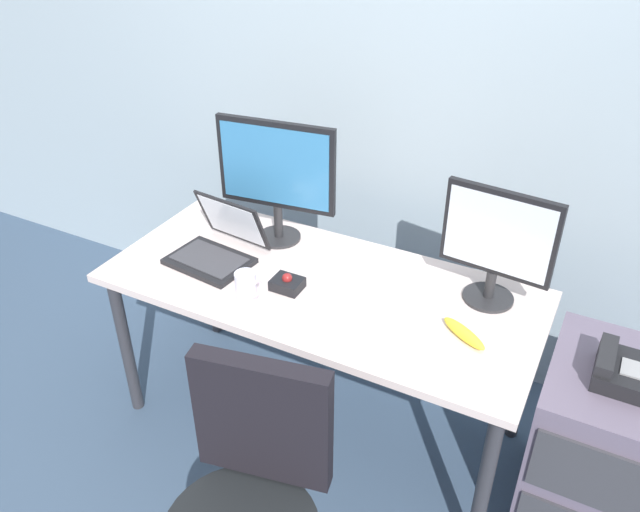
{
  "coord_description": "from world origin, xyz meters",
  "views": [
    {
      "loc": [
        0.89,
        -1.71,
        2.06
      ],
      "look_at": [
        0.0,
        0.0,
        0.83
      ],
      "focal_mm": 35.63,
      "sensor_mm": 36.0,
      "label": 1
    }
  ],
  "objects_px": {
    "coffee_mug": "(247,287)",
    "monitor_main": "(276,173)",
    "file_cabinet": "(596,451)",
    "banana": "(464,333)",
    "keyboard": "(359,323)",
    "trackball_mouse": "(287,283)",
    "desk_phone": "(622,370)",
    "monitor_side": "(497,242)",
    "laptop": "(218,246)"
  },
  "relations": [
    {
      "from": "coffee_mug",
      "to": "monitor_main",
      "type": "bearing_deg",
      "value": 105.71
    },
    {
      "from": "file_cabinet",
      "to": "coffee_mug",
      "type": "relative_size",
      "value": 6.23
    },
    {
      "from": "coffee_mug",
      "to": "banana",
      "type": "relative_size",
      "value": 0.58
    },
    {
      "from": "file_cabinet",
      "to": "banana",
      "type": "distance_m",
      "value": 0.63
    },
    {
      "from": "keyboard",
      "to": "trackball_mouse",
      "type": "relative_size",
      "value": 3.82
    },
    {
      "from": "desk_phone",
      "to": "coffee_mug",
      "type": "height_order",
      "value": "coffee_mug"
    },
    {
      "from": "desk_phone",
      "to": "banana",
      "type": "distance_m",
      "value": 0.48
    },
    {
      "from": "monitor_main",
      "to": "monitor_side",
      "type": "height_order",
      "value": "monitor_main"
    },
    {
      "from": "laptop",
      "to": "trackball_mouse",
      "type": "bearing_deg",
      "value": -10.0
    },
    {
      "from": "trackball_mouse",
      "to": "coffee_mug",
      "type": "xyz_separation_m",
      "value": [
        -0.09,
        -0.12,
        0.03
      ]
    },
    {
      "from": "file_cabinet",
      "to": "monitor_side",
      "type": "relative_size",
      "value": 1.6
    },
    {
      "from": "laptop",
      "to": "coffee_mug",
      "type": "relative_size",
      "value": 3.1
    },
    {
      "from": "desk_phone",
      "to": "keyboard",
      "type": "distance_m",
      "value": 0.82
    },
    {
      "from": "keyboard",
      "to": "desk_phone",
      "type": "bearing_deg",
      "value": 11.6
    },
    {
      "from": "desk_phone",
      "to": "monitor_side",
      "type": "distance_m",
      "value": 0.55
    },
    {
      "from": "monitor_side",
      "to": "coffee_mug",
      "type": "bearing_deg",
      "value": -152.42
    },
    {
      "from": "keyboard",
      "to": "coffee_mug",
      "type": "bearing_deg",
      "value": -174.11
    },
    {
      "from": "monitor_side",
      "to": "desk_phone",
      "type": "bearing_deg",
      "value": -22.12
    },
    {
      "from": "keyboard",
      "to": "trackball_mouse",
      "type": "bearing_deg",
      "value": 166.15
    },
    {
      "from": "desk_phone",
      "to": "trackball_mouse",
      "type": "bearing_deg",
      "value": -175.68
    },
    {
      "from": "monitor_main",
      "to": "laptop",
      "type": "height_order",
      "value": "monitor_main"
    },
    {
      "from": "desk_phone",
      "to": "monitor_main",
      "type": "relative_size",
      "value": 0.4
    },
    {
      "from": "monitor_main",
      "to": "coffee_mug",
      "type": "bearing_deg",
      "value": -74.29
    },
    {
      "from": "keyboard",
      "to": "laptop",
      "type": "bearing_deg",
      "value": 168.13
    },
    {
      "from": "keyboard",
      "to": "banana",
      "type": "distance_m",
      "value": 0.34
    },
    {
      "from": "keyboard",
      "to": "banana",
      "type": "bearing_deg",
      "value": 17.36
    },
    {
      "from": "file_cabinet",
      "to": "laptop",
      "type": "bearing_deg",
      "value": -178.43
    },
    {
      "from": "monitor_side",
      "to": "coffee_mug",
      "type": "xyz_separation_m",
      "value": [
        -0.76,
        -0.4,
        -0.18
      ]
    },
    {
      "from": "laptop",
      "to": "keyboard",
      "type": "bearing_deg",
      "value": -11.87
    },
    {
      "from": "laptop",
      "to": "banana",
      "type": "relative_size",
      "value": 1.8
    },
    {
      "from": "monitor_side",
      "to": "trackball_mouse",
      "type": "height_order",
      "value": "monitor_side"
    },
    {
      "from": "coffee_mug",
      "to": "banana",
      "type": "bearing_deg",
      "value": 11.05
    },
    {
      "from": "desk_phone",
      "to": "banana",
      "type": "bearing_deg",
      "value": -172.51
    },
    {
      "from": "monitor_main",
      "to": "laptop",
      "type": "distance_m",
      "value": 0.36
    },
    {
      "from": "monitor_side",
      "to": "coffee_mug",
      "type": "distance_m",
      "value": 0.88
    },
    {
      "from": "banana",
      "to": "monitor_side",
      "type": "bearing_deg",
      "value": 86.83
    },
    {
      "from": "monitor_side",
      "to": "file_cabinet",
      "type": "bearing_deg",
      "value": -20.03
    },
    {
      "from": "coffee_mug",
      "to": "keyboard",
      "type": "bearing_deg",
      "value": 5.89
    },
    {
      "from": "coffee_mug",
      "to": "trackball_mouse",
      "type": "bearing_deg",
      "value": 52.86
    },
    {
      "from": "monitor_main",
      "to": "banana",
      "type": "height_order",
      "value": "monitor_main"
    },
    {
      "from": "desk_phone",
      "to": "coffee_mug",
      "type": "distance_m",
      "value": 1.24
    },
    {
      "from": "monitor_main",
      "to": "keyboard",
      "type": "relative_size",
      "value": 1.21
    },
    {
      "from": "laptop",
      "to": "monitor_main",
      "type": "bearing_deg",
      "value": 59.63
    },
    {
      "from": "file_cabinet",
      "to": "laptop",
      "type": "xyz_separation_m",
      "value": [
        -1.49,
        -0.04,
        0.42
      ]
    },
    {
      "from": "desk_phone",
      "to": "banana",
      "type": "height_order",
      "value": "desk_phone"
    },
    {
      "from": "monitor_main",
      "to": "desk_phone",
      "type": "bearing_deg",
      "value": -8.84
    },
    {
      "from": "monitor_main",
      "to": "laptop",
      "type": "xyz_separation_m",
      "value": [
        -0.14,
        -0.23,
        -0.25
      ]
    },
    {
      "from": "monitor_side",
      "to": "trackball_mouse",
      "type": "xyz_separation_m",
      "value": [
        -0.67,
        -0.27,
        -0.22
      ]
    },
    {
      "from": "laptop",
      "to": "banana",
      "type": "height_order",
      "value": "laptop"
    },
    {
      "from": "monitor_side",
      "to": "banana",
      "type": "relative_size",
      "value": 2.25
    }
  ]
}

